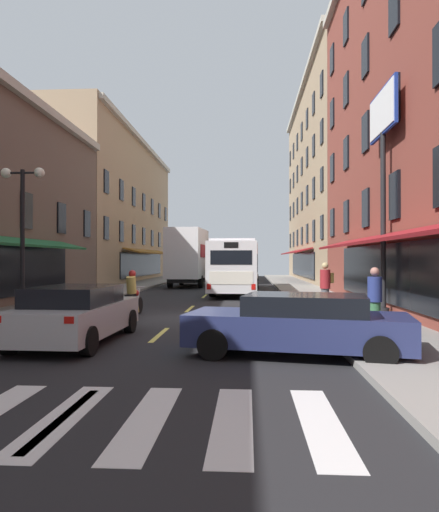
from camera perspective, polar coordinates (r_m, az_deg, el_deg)
ground_plane at (r=16.14m, az=-5.06°, el=-7.88°), size 34.80×80.00×0.10m
lane_centre_dashes at (r=15.89m, az=-5.20°, el=-7.80°), size 0.14×73.90×0.01m
crosswalk_near at (r=6.62m, az=-18.81°, el=-18.40°), size 7.10×2.80×0.01m
sidewalk_left at (r=17.98m, az=-24.14°, el=-6.69°), size 3.00×80.00×0.14m
sidewalk_right at (r=16.33m, az=16.05°, el=-7.35°), size 3.00×80.00×0.14m
billboard_sign at (r=17.23m, az=19.66°, el=13.24°), size 0.40×2.92×7.79m
transit_bus at (r=28.37m, az=2.17°, el=-1.24°), size 2.86×11.69×3.11m
box_truck at (r=34.10m, az=-3.76°, el=-0.25°), size 2.78×7.30×4.23m
sedan_near at (r=9.97m, az=9.83°, el=-8.31°), size 4.88×2.66×1.30m
sedan_mid at (r=11.89m, az=-17.31°, el=-6.83°), size 2.07×4.57×1.39m
sedan_far at (r=43.42m, az=-2.15°, el=-2.14°), size 2.01×4.76×1.43m
motorcycle_rider at (r=16.88m, az=-10.79°, el=-4.96°), size 0.63×2.07×1.66m
bicycle_near at (r=17.51m, az=-20.26°, el=-5.45°), size 1.70×0.48×0.91m
pedestrian_near at (r=16.75m, az=13.04°, el=-3.66°), size 0.51×0.48×1.80m
pedestrian_mid at (r=12.39m, az=18.75°, el=-5.17°), size 0.36×0.36×1.71m
street_lamp_twin at (r=15.96m, az=-23.29°, el=2.44°), size 1.42×0.32×4.84m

